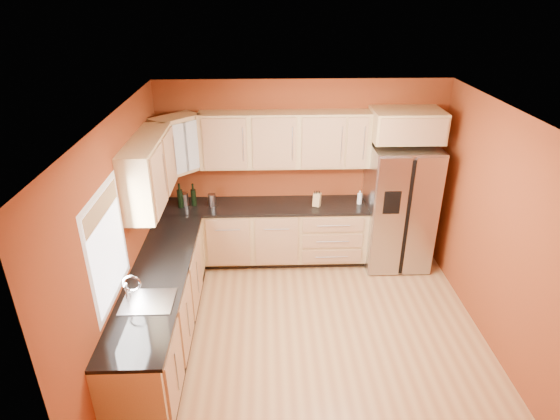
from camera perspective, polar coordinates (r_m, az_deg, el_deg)
name	(u,v)px	position (r m, az deg, el deg)	size (l,w,h in m)	color
floor	(312,337)	(5.68, 3.97, -15.14)	(4.00, 4.00, 0.00)	#A46B3F
ceiling	(321,118)	(4.44, 5.01, 11.11)	(4.00, 4.00, 0.00)	white
wall_back	(302,171)	(6.73, 2.66, 4.74)	(4.00, 0.04, 2.60)	maroon
wall_front	(347,388)	(3.36, 8.22, -20.69)	(4.00, 0.04, 2.60)	maroon
wall_left	(124,243)	(5.12, -18.48, -3.86)	(0.04, 4.00, 2.60)	maroon
wall_right	(503,237)	(5.52, 25.59, -2.96)	(0.04, 4.00, 2.60)	maroon
base_cabinets_back	(264,234)	(6.81, -1.92, -3.00)	(2.90, 0.60, 0.88)	tan
base_cabinets_left	(162,309)	(5.51, -14.16, -11.67)	(0.60, 2.80, 0.88)	tan
countertop_back	(264,206)	(6.59, -1.98, 0.47)	(2.90, 0.62, 0.04)	black
countertop_left	(159,275)	(5.24, -14.59, -7.67)	(0.62, 2.80, 0.04)	black
upper_cabinets_back	(285,140)	(6.39, 0.61, 8.58)	(2.30, 0.33, 0.75)	tan
upper_cabinets_left	(149,170)	(5.49, -15.67, 4.66)	(0.33, 1.35, 0.75)	tan
corner_upper_cabinet	(177,144)	(6.33, -12.39, 7.81)	(0.62, 0.33, 0.75)	tan
over_fridge_cabinet	(407,125)	(6.47, 15.20, 9.98)	(0.92, 0.60, 0.40)	tan
refrigerator	(399,207)	(6.80, 14.25, 0.38)	(0.90, 0.75, 1.78)	#A8A8AD
window	(108,247)	(4.58, -20.25, -4.22)	(0.03, 0.90, 1.00)	white
sink_faucet	(146,289)	(4.75, -16.00, -9.27)	(0.50, 0.42, 0.30)	silver
canister_left	(185,199)	(6.67, -11.54, 1.29)	(0.11, 0.11, 0.18)	#A8A8AD
canister_right	(212,200)	(6.58, -8.30, 1.22)	(0.11, 0.11, 0.18)	#A8A8AD
wine_bottle_a	(180,196)	(6.58, -12.11, 1.74)	(0.08, 0.08, 0.35)	black
wine_bottle_b	(193,195)	(6.61, -10.51, 1.85)	(0.07, 0.07, 0.33)	black
knife_block	(317,200)	(6.52, 4.52, 1.27)	(0.10, 0.09, 0.19)	tan
soap_dispenser	(360,197)	(6.67, 9.69, 1.54)	(0.07, 0.07, 0.19)	white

